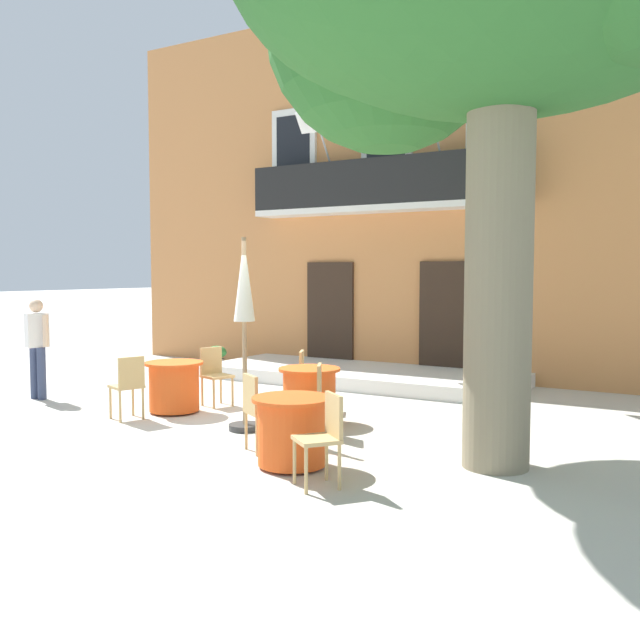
{
  "coord_description": "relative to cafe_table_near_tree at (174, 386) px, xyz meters",
  "views": [
    {
      "loc": [
        6.18,
        -7.81,
        2.1
      ],
      "look_at": [
        0.33,
        2.05,
        1.3
      ],
      "focal_mm": 38.96,
      "sensor_mm": 36.0,
      "label": 1
    }
  ],
  "objects": [
    {
      "name": "ground_plane",
      "position": [
        0.93,
        0.11,
        -0.39
      ],
      "size": [
        120.0,
        120.0,
        0.0
      ],
      "primitive_type": "plane",
      "color": "beige"
    },
    {
      "name": "building_facade",
      "position": [
        1.07,
        7.1,
        3.36
      ],
      "size": [
        13.0,
        5.09,
        7.5
      ],
      "color": "#CC844C",
      "rests_on": "ground"
    },
    {
      "name": "entrance_step_platform",
      "position": [
        1.07,
        3.97,
        -0.27
      ],
      "size": [
        6.02,
        2.28,
        0.25
      ],
      "primitive_type": "cube",
      "color": "silver",
      "rests_on": "ground"
    },
    {
      "name": "cafe_table_near_tree",
      "position": [
        0.0,
        0.0,
        0.0
      ],
      "size": [
        0.86,
        0.86,
        0.76
      ],
      "color": "#EA561E",
      "rests_on": "ground"
    },
    {
      "name": "cafe_chair_near_tree_0",
      "position": [
        -0.19,
        -0.73,
        0.14
      ],
      "size": [
        0.51,
        0.51,
        0.91
      ],
      "color": "tan",
      "rests_on": "ground"
    },
    {
      "name": "cafe_chair_near_tree_1",
      "position": [
        0.17,
        0.73,
        0.14
      ],
      "size": [
        0.51,
        0.51,
        0.91
      ],
      "color": "tan",
      "rests_on": "ground"
    },
    {
      "name": "cafe_table_middle",
      "position": [
        2.07,
        0.48,
        0.0
      ],
      "size": [
        0.86,
        0.86,
        0.76
      ],
      "color": "#EA561E",
      "rests_on": "ground"
    },
    {
      "name": "cafe_chair_middle_0",
      "position": [
        2.49,
        -0.15,
        0.14
      ],
      "size": [
        0.54,
        0.54,
        0.91
      ],
      "color": "tan",
      "rests_on": "ground"
    },
    {
      "name": "cafe_chair_middle_1",
      "position": [
        1.66,
        1.12,
        0.14
      ],
      "size": [
        0.54,
        0.54,
        0.91
      ],
      "color": "tan",
      "rests_on": "ground"
    },
    {
      "name": "cafe_table_front",
      "position": [
        3.1,
        -1.54,
        0.0
      ],
      "size": [
        0.86,
        0.86,
        0.76
      ],
      "color": "#EA561E",
      "rests_on": "ground"
    },
    {
      "name": "cafe_chair_front_0",
      "position": [
        3.73,
        -1.95,
        0.14
      ],
      "size": [
        0.56,
        0.56,
        0.91
      ],
      "color": "tan",
      "rests_on": "ground"
    },
    {
      "name": "cafe_chair_front_1",
      "position": [
        2.42,
        -1.21,
        0.14
      ],
      "size": [
        0.55,
        0.55,
        0.91
      ],
      "color": "tan",
      "rests_on": "ground"
    },
    {
      "name": "cafe_umbrella",
      "position": [
        1.61,
        -0.39,
        1.27
      ],
      "size": [
        0.44,
        0.44,
        2.55
      ],
      "color": "#997A56",
      "rests_on": "ground"
    },
    {
      "name": "ground_planter_left",
      "position": [
        -2.29,
        3.8,
        -0.1
      ],
      "size": [
        0.43,
        0.43,
        0.52
      ],
      "color": "slate",
      "rests_on": "ground"
    },
    {
      "name": "pedestrian_near_entrance",
      "position": [
        -2.69,
        -0.32,
        0.54
      ],
      "size": [
        0.53,
        0.39,
        1.65
      ],
      "color": "#384260",
      "rests_on": "ground"
    }
  ]
}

